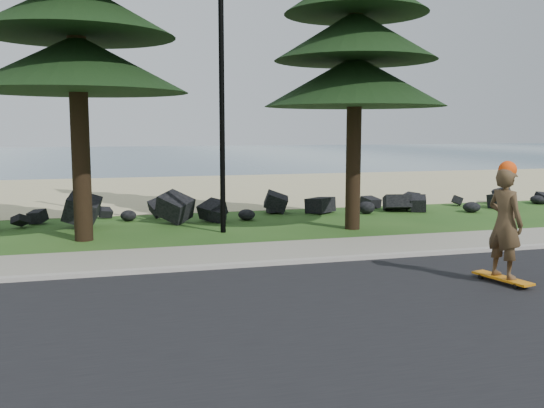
% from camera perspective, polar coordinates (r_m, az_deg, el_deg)
% --- Properties ---
extents(ground, '(160.00, 160.00, 0.00)m').
position_cam_1_polar(ground, '(12.95, -1.88, -5.02)').
color(ground, '#214716').
rests_on(ground, ground).
extents(road, '(160.00, 7.00, 0.02)m').
position_cam_1_polar(road, '(8.79, 5.27, -10.92)').
color(road, black).
rests_on(road, ground).
extents(kerb, '(160.00, 0.20, 0.10)m').
position_cam_1_polar(kerb, '(12.08, -0.86, -5.66)').
color(kerb, '#ADA69B').
rests_on(kerb, ground).
extents(sidewalk, '(160.00, 2.00, 0.08)m').
position_cam_1_polar(sidewalk, '(13.13, -2.09, -4.67)').
color(sidewalk, '#9F9A85').
rests_on(sidewalk, ground).
extents(beach_sand, '(160.00, 15.00, 0.01)m').
position_cam_1_polar(beach_sand, '(27.10, -9.22, 1.30)').
color(beach_sand, tan).
rests_on(beach_sand, ground).
extents(ocean, '(160.00, 58.00, 0.01)m').
position_cam_1_polar(ocean, '(63.42, -12.98, 4.53)').
color(ocean, '#3B5C71').
rests_on(ocean, ground).
extents(seawall_boulders, '(60.00, 2.40, 1.10)m').
position_cam_1_polar(seawall_boulders, '(18.35, -6.06, -1.43)').
color(seawall_boulders, black).
rests_on(seawall_boulders, ground).
extents(lamp_post, '(0.25, 0.14, 8.14)m').
position_cam_1_polar(lamp_post, '(15.84, -4.77, 12.23)').
color(lamp_post, black).
rests_on(lamp_post, ground).
extents(skateboarder, '(0.60, 1.19, 2.15)m').
position_cam_1_polar(skateboarder, '(11.28, 21.08, -1.73)').
color(skateboarder, orange).
rests_on(skateboarder, ground).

